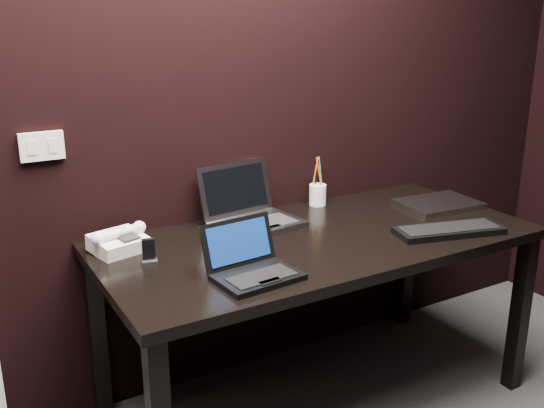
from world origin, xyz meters
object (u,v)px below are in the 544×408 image
desk_phone (119,241)px  pen_cup (318,194)px  desk (319,254)px  mobile_phone (149,255)px  silver_laptop (251,215)px  closed_laptop (438,204)px  netbook (252,266)px  ext_keyboard (449,230)px

desk_phone → pen_cup: 0.95m
desk → pen_cup: pen_cup is taller
pen_cup → mobile_phone: bearing=-162.6°
desk_phone → pen_cup: (0.94, 0.11, 0.01)m
silver_laptop → closed_laptop: bearing=-13.2°
netbook → ext_keyboard: bearing=-1.8°
pen_cup → desk_phone: bearing=-173.4°
ext_keyboard → mobile_phone: 1.16m
desk → closed_laptop: bearing=3.7°
desk → closed_laptop: (0.68, 0.04, 0.09)m
netbook → mobile_phone: netbook is taller
netbook → silver_laptop: (0.24, 0.45, 0.01)m
netbook → closed_laptop: (1.09, 0.25, -0.02)m
ext_keyboard → pen_cup: 0.62m
closed_laptop → mobile_phone: 1.34m
pen_cup → silver_laptop: bearing=-166.6°
desk_phone → mobile_phone: (0.05, -0.17, -0.01)m
silver_laptop → pen_cup: 0.40m
netbook → desk_phone: netbook is taller
ext_keyboard → mobile_phone: size_ratio=4.95×
desk → mobile_phone: (-0.67, 0.06, 0.11)m
desk → desk_phone: desk_phone is taller
netbook → desk_phone: (-0.31, 0.44, 0.00)m
netbook → pen_cup: 0.83m
closed_laptop → silver_laptop: bearing=166.8°
silver_laptop → netbook: bearing=-118.0°
desk_phone → mobile_phone: size_ratio=2.44×
netbook → closed_laptop: 1.12m
netbook → pen_cup: (0.63, 0.54, 0.02)m
mobile_phone → pen_cup: (0.89, 0.28, 0.02)m
desk_phone → mobile_phone: desk_phone is taller
closed_laptop → netbook: bearing=-166.9°
closed_laptop → desk_phone: size_ratio=1.64×
netbook → silver_laptop: 0.51m
ext_keyboard → pen_cup: bearing=112.1°
silver_laptop → mobile_phone: (-0.50, -0.19, -0.01)m
desk_phone → closed_laptop: bearing=-7.4°
desk → closed_laptop: closed_laptop is taller
closed_laptop → desk_phone: desk_phone is taller
netbook → desk_phone: 0.54m
desk → mobile_phone: mobile_phone is taller
ext_keyboard → desk_phone: (-1.17, 0.46, 0.03)m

